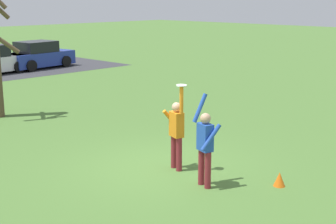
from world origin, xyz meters
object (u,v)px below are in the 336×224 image
at_px(field_cone_orange, 279,179).
at_px(person_defender, 205,143).
at_px(parked_car_blue, 38,56).
at_px(person_catcher, 177,130).
at_px(frisbee_disc, 182,85).

bearing_deg(field_cone_orange, person_defender, 133.93).
xyz_separation_m(parked_car_blue, field_cone_orange, (-6.37, -20.24, -0.57)).
height_order(person_catcher, parked_car_blue, person_catcher).
bearing_deg(parked_car_blue, person_catcher, -118.68).
relative_size(frisbee_disc, field_cone_orange, 0.76).
distance_m(person_catcher, frisbee_disc, 1.13).
xyz_separation_m(person_catcher, person_defender, (-0.37, -1.19, -0.00)).
relative_size(person_catcher, frisbee_disc, 8.60).
distance_m(person_defender, parked_car_blue, 20.49).
xyz_separation_m(person_catcher, field_cone_orange, (0.77, -2.38, -0.82)).
height_order(person_defender, field_cone_orange, person_defender).
bearing_deg(person_catcher, frisbee_disc, -0.00).
bearing_deg(person_catcher, parked_car_blue, 175.57).
xyz_separation_m(person_defender, field_cone_orange, (1.14, -1.19, -0.82)).
height_order(person_defender, parked_car_blue, person_defender).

